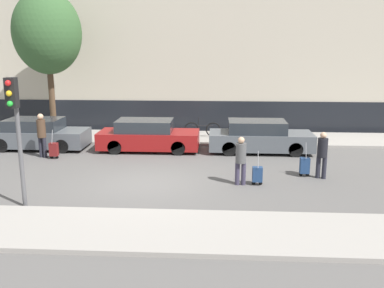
{
  "coord_description": "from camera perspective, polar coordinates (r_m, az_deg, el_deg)",
  "views": [
    {
      "loc": [
        2.32,
        -13.3,
        4.41
      ],
      "look_at": [
        1.41,
        1.8,
        0.95
      ],
      "focal_mm": 40.0,
      "sensor_mm": 36.0,
      "label": 1
    }
  ],
  "objects": [
    {
      "name": "pedestrian_left",
      "position": [
        18.22,
        -19.42,
        1.44
      ],
      "size": [
        0.34,
        0.34,
        1.8
      ],
      "rotation": [
        0.0,
        0.0,
        2.82
      ],
      "color": "#23232D",
      "rests_on": "ground_plane"
    },
    {
      "name": "pedestrian_center",
      "position": [
        13.86,
        6.53,
        -1.87
      ],
      "size": [
        0.35,
        0.34,
        1.6
      ],
      "rotation": [
        0.0,
        0.0,
        3.16
      ],
      "color": "#383347",
      "rests_on": "ground_plane"
    },
    {
      "name": "trolley_center",
      "position": [
        14.06,
        8.71,
        -4.02
      ],
      "size": [
        0.34,
        0.29,
        1.14
      ],
      "color": "navy",
      "rests_on": "ground_plane"
    },
    {
      "name": "bare_tree_near_crossing",
      "position": [
        21.48,
        -18.74,
        13.84
      ],
      "size": [
        3.13,
        3.13,
        6.83
      ],
      "color": "#4C3826",
      "rests_on": "sidewalk_far"
    },
    {
      "name": "trolley_left",
      "position": [
        18.0,
        -17.95,
        -0.7
      ],
      "size": [
        0.34,
        0.29,
        1.18
      ],
      "color": "maroon",
      "rests_on": "ground_plane"
    },
    {
      "name": "building_facade",
      "position": [
        24.11,
        -2.18,
        17.86
      ],
      "size": [
        28.0,
        2.87,
        13.04
      ],
      "color": "#B7AD99",
      "rests_on": "ground_plane"
    },
    {
      "name": "parked_car_1",
      "position": [
        18.54,
        -5.89,
        1.06
      ],
      "size": [
        4.29,
        1.7,
        1.34
      ],
      "color": "maroon",
      "rests_on": "ground_plane"
    },
    {
      "name": "parked_car_0",
      "position": [
        19.98,
        -19.88,
        1.2
      ],
      "size": [
        4.24,
        1.74,
        1.33
      ],
      "color": "#4C5156",
      "rests_on": "ground_plane"
    },
    {
      "name": "ground_plane",
      "position": [
        14.2,
        -6.13,
        -5.28
      ],
      "size": [
        80.0,
        80.0,
        0.0
      ],
      "primitive_type": "plane",
      "color": "#565451"
    },
    {
      "name": "sidewalk_near",
      "position": [
        10.75,
        -9.49,
        -11.18
      ],
      "size": [
        28.0,
        2.5,
        0.12
      ],
      "color": "gray",
      "rests_on": "ground_plane"
    },
    {
      "name": "pedestrian_right",
      "position": [
        15.11,
        16.97,
        -1.09
      ],
      "size": [
        0.34,
        0.34,
        1.61
      ],
      "rotation": [
        0.0,
        0.0,
        -0.33
      ],
      "color": "#23232D",
      "rests_on": "ground_plane"
    },
    {
      "name": "sidewalk_far",
      "position": [
        20.89,
        -2.99,
        0.85
      ],
      "size": [
        28.0,
        3.0,
        0.12
      ],
      "color": "gray",
      "rests_on": "ground_plane"
    },
    {
      "name": "parked_bicycle",
      "position": [
        20.7,
        1.4,
        1.97
      ],
      "size": [
        1.77,
        0.06,
        0.96
      ],
      "color": "black",
      "rests_on": "sidewalk_far"
    },
    {
      "name": "parked_car_2",
      "position": [
        18.4,
        9.01,
        0.89
      ],
      "size": [
        4.36,
        1.71,
        1.36
      ],
      "color": "#4C5156",
      "rests_on": "ground_plane"
    },
    {
      "name": "trolley_right",
      "position": [
        15.29,
        14.8,
        -2.79
      ],
      "size": [
        0.34,
        0.29,
        1.21
      ],
      "color": "navy",
      "rests_on": "ground_plane"
    },
    {
      "name": "traffic_light",
      "position": [
        12.33,
        -22.52,
        3.41
      ],
      "size": [
        0.28,
        0.47,
        3.63
      ],
      "color": "#515154",
      "rests_on": "ground_plane"
    }
  ]
}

